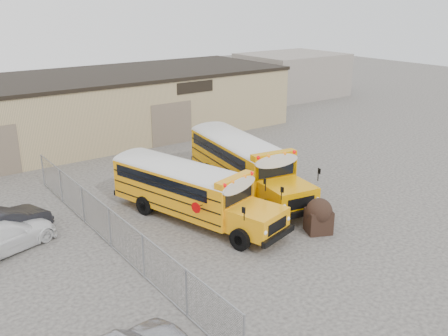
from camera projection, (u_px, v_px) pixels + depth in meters
ground at (267, 235)px, 21.99m from camera, size 120.00×120.00×0.00m
warehouse at (90, 107)px, 36.54m from camera, size 30.20×10.20×4.67m
chainlink_fence at (110, 227)px, 20.66m from camera, size 0.07×18.07×1.81m
distant_building_right at (292, 75)px, 53.01m from camera, size 10.00×8.00×4.40m
school_bus_left at (111, 163)px, 26.56m from camera, size 4.60×9.49×2.70m
school_bus_right at (198, 134)px, 31.91m from camera, size 3.87×10.13×2.89m
tarp_bundle at (319, 215)px, 22.02m from camera, size 1.37×1.31×1.60m
car_white at (5, 236)px, 20.48m from camera, size 4.69×3.11×1.26m
car_dark at (0, 225)px, 21.32m from camera, size 4.59×2.89×1.43m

